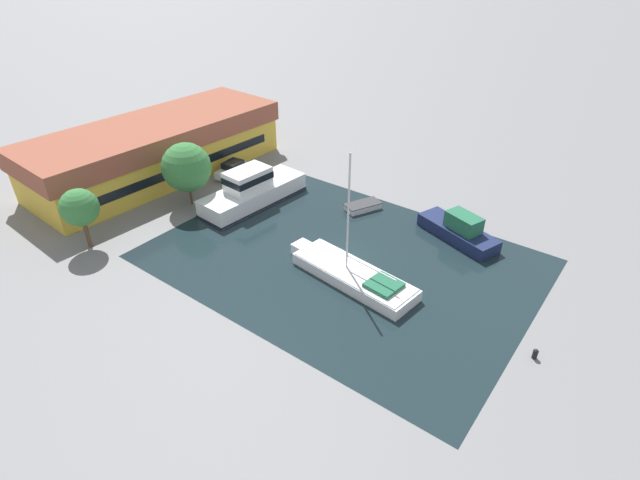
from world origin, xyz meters
TOP-DOWN VIEW (x-y plane):
  - ground_plane at (0.00, 0.00)m, footprint 440.00×440.00m
  - water_canal at (0.00, 0.00)m, footprint 22.88×31.53m
  - warehouse_building at (1.78, 26.77)m, footprint 29.31×12.03m
  - quay_tree_near_building at (-1.09, 18.13)m, footprint 4.90×4.90m
  - quay_tree_by_water at (-11.97, 19.18)m, footprint 3.27×3.27m
  - parked_car at (6.20, 19.50)m, footprint 4.46×2.41m
  - sailboat_moored at (-2.05, -2.47)m, footprint 4.61×12.24m
  - motor_cruiser at (2.85, 13.22)m, footprint 12.10×4.77m
  - small_dinghy at (8.56, 3.35)m, footprint 4.03×3.12m
  - cabin_boat at (9.07, -6.68)m, footprint 5.04×8.29m
  - mooring_bollard at (-1.90, -16.95)m, footprint 0.37×0.37m

SIDE VIEW (x-z plane):
  - ground_plane at x=0.00m, z-range 0.00..0.00m
  - water_canal at x=0.00m, z-range 0.00..0.01m
  - small_dinghy at x=8.56m, z-range 0.01..0.68m
  - mooring_bollard at x=-1.90m, z-range 0.02..0.78m
  - sailboat_moored at x=-2.05m, z-range -4.86..6.03m
  - parked_car at x=6.20m, z-range -0.01..1.76m
  - cabin_boat at x=9.07m, z-range -0.39..2.27m
  - motor_cruiser at x=2.85m, z-range -0.53..3.33m
  - warehouse_building at x=1.78m, z-range 0.04..6.11m
  - quay_tree_by_water at x=-11.97m, z-range 1.14..6.76m
  - quay_tree_near_building at x=-1.09m, z-range 0.82..7.38m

